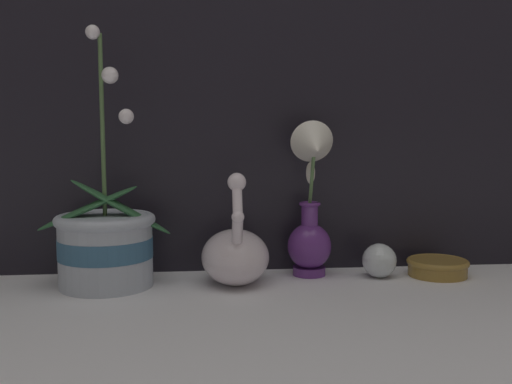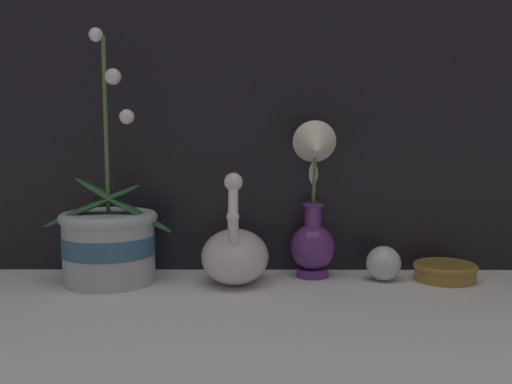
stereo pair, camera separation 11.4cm
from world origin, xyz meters
The scene contains 6 objects.
ground_plane centered at (0.00, 0.00, 0.00)m, with size 2.80×2.80×0.00m, color white.
orchid_potted_plant centered at (-0.31, 0.11, 0.08)m, with size 0.25×0.19×0.48m.
swan_figurine centered at (-0.07, 0.10, 0.06)m, with size 0.13×0.19×0.22m.
blue_vase centered at (0.09, 0.14, 0.13)m, with size 0.09×0.13×0.31m.
glass_sphere centered at (0.22, 0.12, 0.03)m, with size 0.07×0.07×0.07m.
amber_dish centered at (0.35, 0.13, 0.02)m, with size 0.12×0.12×0.03m.
Camera 2 is at (-0.02, -1.03, 0.30)m, focal length 42.00 mm.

